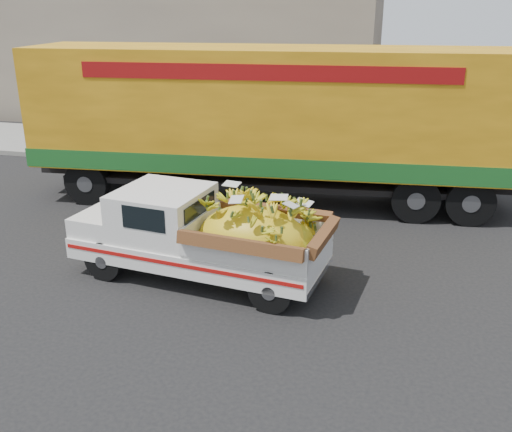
# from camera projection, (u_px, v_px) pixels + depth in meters

# --- Properties ---
(ground) EXTENTS (100.00, 100.00, 0.00)m
(ground) POSITION_uv_depth(u_px,v_px,m) (253.00, 298.00, 9.81)
(ground) COLOR black
(ground) RESTS_ON ground
(curb) EXTENTS (60.00, 0.25, 0.15)m
(curb) POSITION_uv_depth(u_px,v_px,m) (319.00, 174.00, 16.70)
(curb) COLOR gray
(curb) RESTS_ON ground
(sidewalk) EXTENTS (60.00, 4.00, 0.14)m
(sidewalk) POSITION_uv_depth(u_px,v_px,m) (329.00, 157.00, 18.61)
(sidewalk) COLOR gray
(sidewalk) RESTS_ON ground
(building_left) EXTENTS (18.00, 6.00, 5.00)m
(building_left) POSITION_uv_depth(u_px,v_px,m) (168.00, 59.00, 24.99)
(building_left) COLOR gray
(building_left) RESTS_ON ground
(pickup_truck) EXTENTS (4.77, 2.22, 1.61)m
(pickup_truck) POSITION_uv_depth(u_px,v_px,m) (216.00, 236.00, 10.16)
(pickup_truck) COLOR black
(pickup_truck) RESTS_ON ground
(semi_trailer) EXTENTS (12.04, 3.58, 3.80)m
(semi_trailer) POSITION_uv_depth(u_px,v_px,m) (272.00, 118.00, 13.97)
(semi_trailer) COLOR black
(semi_trailer) RESTS_ON ground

